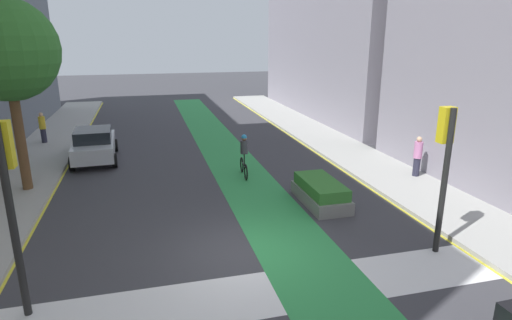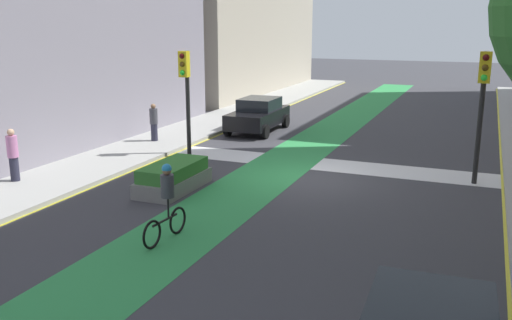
# 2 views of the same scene
# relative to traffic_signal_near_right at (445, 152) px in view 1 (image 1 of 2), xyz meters

# --- Properties ---
(ground_plane) EXTENTS (120.00, 120.00, 0.00)m
(ground_plane) POSITION_rel_traffic_signal_near_right_xyz_m (-5.20, 1.14, -2.82)
(ground_plane) COLOR #38383D
(bike_lane_paint) EXTENTS (2.40, 60.00, 0.01)m
(bike_lane_paint) POSITION_rel_traffic_signal_near_right_xyz_m (-3.71, 1.14, -2.82)
(bike_lane_paint) COLOR #2D8C47
(bike_lane_paint) RESTS_ON ground_plane
(crosswalk_band) EXTENTS (12.00, 1.80, 0.01)m
(crosswalk_band) POSITION_rel_traffic_signal_near_right_xyz_m (-5.20, -0.86, -2.82)
(crosswalk_band) COLOR silver
(crosswalk_band) RESTS_ON ground_plane
(curb_stripe_left) EXTENTS (0.16, 60.00, 0.01)m
(curb_stripe_left) POSITION_rel_traffic_signal_near_right_xyz_m (-11.20, 1.14, -2.82)
(curb_stripe_left) COLOR yellow
(curb_stripe_left) RESTS_ON ground_plane
(sidewalk_right) EXTENTS (3.00, 60.00, 0.15)m
(sidewalk_right) POSITION_rel_traffic_signal_near_right_xyz_m (2.30, 1.14, -2.75)
(sidewalk_right) COLOR #9E9E99
(sidewalk_right) RESTS_ON ground_plane
(curb_stripe_right) EXTENTS (0.16, 60.00, 0.01)m
(curb_stripe_right) POSITION_rel_traffic_signal_near_right_xyz_m (0.80, 1.14, -2.82)
(curb_stripe_right) COLOR yellow
(curb_stripe_right) RESTS_ON ground_plane
(traffic_signal_near_right) EXTENTS (0.35, 0.52, 4.02)m
(traffic_signal_near_right) POSITION_rel_traffic_signal_near_right_xyz_m (0.00, 0.00, 0.00)
(traffic_signal_near_right) COLOR black
(traffic_signal_near_right) RESTS_ON ground_plane
(traffic_signal_near_left) EXTENTS (0.35, 0.52, 4.19)m
(traffic_signal_near_left) POSITION_rel_traffic_signal_near_right_xyz_m (-10.31, -0.18, 0.12)
(traffic_signal_near_left) COLOR black
(traffic_signal_near_left) RESTS_ON ground_plane
(car_silver_left_far) EXTENTS (2.15, 4.26, 1.57)m
(car_silver_left_far) POSITION_rel_traffic_signal_near_right_xyz_m (-10.01, 11.80, -2.02)
(car_silver_left_far) COLOR #B2B7BF
(car_silver_left_far) RESTS_ON ground_plane
(cyclist_in_lane) EXTENTS (0.32, 1.73, 1.86)m
(cyclist_in_lane) POSITION_rel_traffic_signal_near_right_xyz_m (-3.67, 7.61, -1.85)
(cyclist_in_lane) COLOR black
(cyclist_in_lane) RESTS_ON ground_plane
(pedestrian_sidewalk_left_a) EXTENTS (0.34, 0.34, 1.66)m
(pedestrian_sidewalk_left_a) POSITION_rel_traffic_signal_near_right_xyz_m (-13.01, 15.70, -1.83)
(pedestrian_sidewalk_left_a) COLOR #262638
(pedestrian_sidewalk_left_a) RESTS_ON sidewalk_left
(pedestrian_sidewalk_right_b) EXTENTS (0.34, 0.34, 1.67)m
(pedestrian_sidewalk_right_b) POSITION_rel_traffic_signal_near_right_xyz_m (3.19, 5.46, -1.82)
(pedestrian_sidewalk_right_b) COLOR #262638
(pedestrian_sidewalk_right_b) RESTS_ON sidewalk_right
(street_tree_near) EXTENTS (3.61, 3.61, 6.96)m
(street_tree_near) POSITION_rel_traffic_signal_near_right_xyz_m (-12.11, 7.89, 2.45)
(street_tree_near) COLOR brown
(street_tree_near) RESTS_ON sidewalk_left
(median_planter) EXTENTS (1.27, 2.77, 0.85)m
(median_planter) POSITION_rel_traffic_signal_near_right_xyz_m (-1.71, 3.99, -2.42)
(median_planter) COLOR slate
(median_planter) RESTS_ON ground_plane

